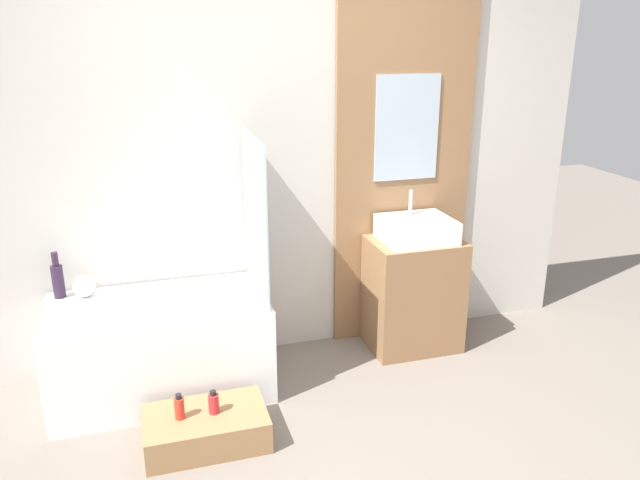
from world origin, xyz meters
name	(u,v)px	position (x,y,z in m)	size (l,w,h in m)	color
wall_tiled_back	(269,154)	(0.00, 1.58, 1.30)	(4.20, 0.06, 2.60)	beige
wall_wood_accent	(405,147)	(0.88, 1.53, 1.31)	(0.94, 0.04, 2.60)	#8E6642
bathtub	(161,347)	(-0.74, 1.20, 0.28)	(1.22, 0.65, 0.56)	white
glass_shower_screen	(256,217)	(-0.17, 1.20, 1.02)	(0.01, 0.61, 0.91)	silver
wooden_step_bench	(206,428)	(-0.57, 0.64, 0.09)	(0.62, 0.38, 0.17)	#997047
vanity_cabinet	(413,294)	(0.88, 1.30, 0.37)	(0.58, 0.42, 0.75)	#8E6642
sink	(416,229)	(0.88, 1.30, 0.82)	(0.44, 0.38, 0.30)	white
vase_tall_dark	(58,279)	(-1.27, 1.45, 0.67)	(0.07, 0.07, 0.27)	#2D1E33
vase_round_light	(84,286)	(-1.13, 1.42, 0.63)	(0.13, 0.13, 0.13)	silver
bottle_soap_primary	(179,407)	(-0.69, 0.64, 0.23)	(0.05, 0.05, 0.14)	red
bottle_soap_secondary	(214,403)	(-0.52, 0.64, 0.23)	(0.05, 0.05, 0.12)	red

